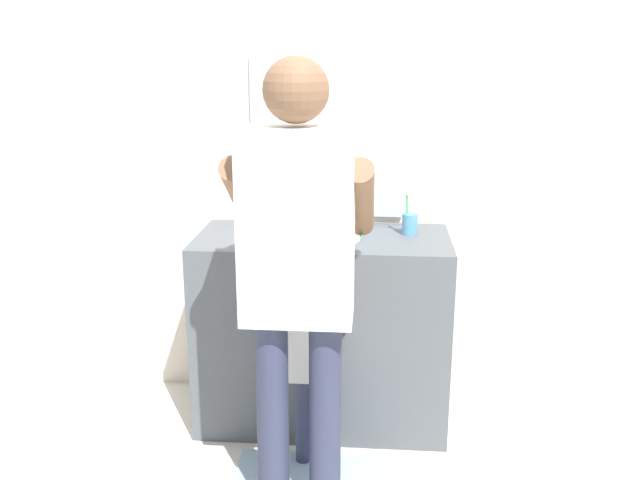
# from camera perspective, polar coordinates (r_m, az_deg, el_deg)

# --- Properties ---
(ground_plane) EXTENTS (14.00, 14.00, 0.00)m
(ground_plane) POSITION_cam_1_polar(r_m,az_deg,el_deg) (3.21, -0.23, -16.75)
(ground_plane) COLOR silver
(back_wall) EXTENTS (4.40, 0.10, 2.70)m
(back_wall) POSITION_cam_1_polar(r_m,az_deg,el_deg) (3.35, 0.67, 9.31)
(back_wall) COLOR beige
(back_wall) RESTS_ON ground
(vanity_cabinet) EXTENTS (1.13, 0.54, 0.89)m
(vanity_cabinet) POSITION_cam_1_polar(r_m,az_deg,el_deg) (3.27, 0.22, -7.29)
(vanity_cabinet) COLOR #4C5156
(vanity_cabinet) RESTS_ON ground
(sink_basin) EXTENTS (0.34, 0.34, 0.11)m
(sink_basin) POSITION_cam_1_polar(r_m,az_deg,el_deg) (3.09, 0.20, 1.20)
(sink_basin) COLOR silver
(sink_basin) RESTS_ON vanity_cabinet
(faucet) EXTENTS (0.18, 0.14, 0.18)m
(faucet) POSITION_cam_1_polar(r_m,az_deg,el_deg) (3.28, 0.48, 2.51)
(faucet) COLOR #B7BABF
(faucet) RESTS_ON vanity_cabinet
(toothbrush_cup) EXTENTS (0.07, 0.07, 0.21)m
(toothbrush_cup) POSITION_cam_1_polar(r_m,az_deg,el_deg) (3.17, 7.32, 1.36)
(toothbrush_cup) COLOR #4C8EB2
(toothbrush_cup) RESTS_ON vanity_cabinet
(child_toddler) EXTENTS (0.27, 0.27, 0.88)m
(child_toddler) POSITION_cam_1_polar(r_m,az_deg,el_deg) (2.87, -0.42, -8.92)
(child_toddler) COLOR #2D334C
(child_toddler) RESTS_ON ground
(adult_parent) EXTENTS (0.52, 0.55, 1.69)m
(adult_parent) POSITION_cam_1_polar(r_m,az_deg,el_deg) (2.44, -1.81, -1.19)
(adult_parent) COLOR #2D334C
(adult_parent) RESTS_ON ground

